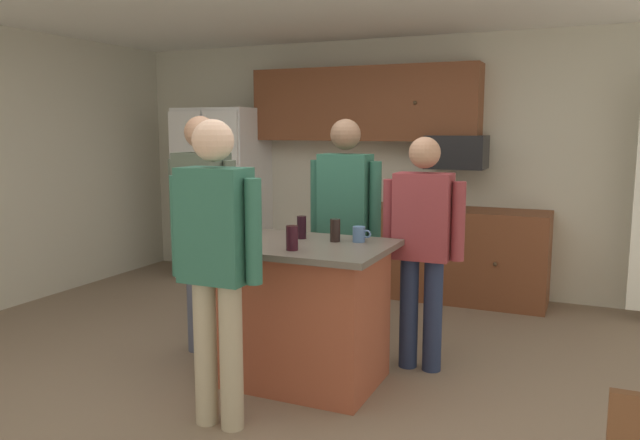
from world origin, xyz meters
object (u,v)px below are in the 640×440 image
object	(u,v)px
glass_dark_ale	(335,230)
tumbler_amber	(292,238)
person_guest_right	(216,253)
glass_stout_tall	(302,227)
refrigerator	(222,193)
kitchen_island	(302,312)
mug_blue_stoneware	(359,234)
microwave_over_range	(457,152)
person_guest_left	(203,218)
person_host_foreground	(345,216)
person_guest_by_door	(423,238)

from	to	relation	value
glass_dark_ale	tumbler_amber	xyz separation A→B (m)	(-0.13, -0.37, -0.00)
person_guest_right	glass_dark_ale	size ratio (longest dim) A/B	11.40
glass_dark_ale	glass_stout_tall	xyz separation A→B (m)	(-0.25, 0.01, 0.00)
refrigerator	kitchen_island	distance (m)	3.19
person_guest_right	mug_blue_stoneware	distance (m)	1.07
glass_stout_tall	mug_blue_stoneware	world-z (taller)	glass_stout_tall
microwave_over_range	glass_stout_tall	distance (m)	2.41
person_guest_left	glass_dark_ale	xyz separation A→B (m)	(1.07, -0.05, -0.01)
refrigerator	glass_stout_tall	size ratio (longest dim) A/B	12.33
kitchen_island	tumbler_amber	distance (m)	0.59
glass_stout_tall	person_guest_left	bearing A→B (deg)	177.73
tumbler_amber	person_guest_right	bearing A→B (deg)	-111.18
person_host_foreground	person_guest_left	bearing A→B (deg)	-56.99
person_guest_right	person_guest_left	bearing A→B (deg)	49.54
person_guest_right	person_host_foreground	bearing A→B (deg)	5.80
refrigerator	person_host_foreground	xyz separation A→B (m)	(2.11, -1.57, 0.07)
person_host_foreground	mug_blue_stoneware	world-z (taller)	person_host_foreground
person_guest_by_door	glass_dark_ale	bearing A→B (deg)	-0.09
microwave_over_range	person_guest_left	xyz separation A→B (m)	(-1.38, -2.27, -0.42)
person_guest_by_door	mug_blue_stoneware	distance (m)	0.48
person_host_foreground	person_guest_right	bearing A→B (deg)	-5.83
microwave_over_range	glass_stout_tall	xyz separation A→B (m)	(-0.56, -2.30, -0.44)
tumbler_amber	person_guest_by_door	bearing A→B (deg)	50.86
person_guest_left	tumbler_amber	distance (m)	1.03
glass_dark_ale	glass_stout_tall	size ratio (longest dim) A/B	0.98
person_guest_left	glass_stout_tall	size ratio (longest dim) A/B	11.48
person_guest_left	person_guest_right	bearing A→B (deg)	-40.16
kitchen_island	person_guest_by_door	world-z (taller)	person_guest_by_door
microwave_over_range	person_host_foreground	bearing A→B (deg)	-106.12
person_guest_by_door	kitchen_island	bearing A→B (deg)	-0.00
glass_stout_tall	tumbler_amber	distance (m)	0.41
refrigerator	kitchen_island	size ratio (longest dim) A/B	1.66
person_guest_by_door	tumbler_amber	xyz separation A→B (m)	(-0.62, -0.76, 0.08)
microwave_over_range	person_guest_left	world-z (taller)	person_guest_left
microwave_over_range	person_guest_by_door	distance (m)	2.01
person_guest_by_door	glass_stout_tall	xyz separation A→B (m)	(-0.74, -0.37, 0.08)
person_guest_by_door	tumbler_amber	bearing A→B (deg)	12.31
person_host_foreground	microwave_over_range	bearing A→B (deg)	163.97
refrigerator	mug_blue_stoneware	world-z (taller)	refrigerator
glass_stout_tall	glass_dark_ale	bearing A→B (deg)	-3.28
person_guest_by_door	glass_stout_tall	size ratio (longest dim) A/B	10.54
person_guest_right	person_host_foreground	distance (m)	1.54
refrigerator	person_guest_left	xyz separation A→B (m)	(1.22, -2.15, 0.08)
person_host_foreground	tumbler_amber	distance (m)	1.00
kitchen_island	person_host_foreground	distance (m)	0.94
kitchen_island	microwave_over_range	bearing A→B (deg)	78.73
microwave_over_range	tumbler_amber	xyz separation A→B (m)	(-0.44, -2.69, -0.44)
glass_dark_ale	mug_blue_stoneware	world-z (taller)	glass_dark_ale
person_host_foreground	kitchen_island	bearing A→B (deg)	-0.00
glass_dark_ale	tumbler_amber	distance (m)	0.40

